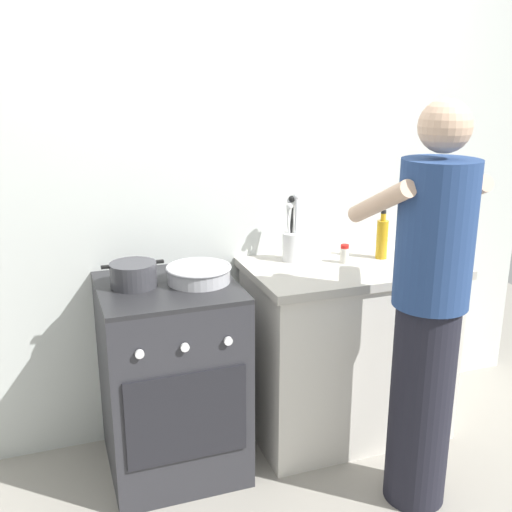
{
  "coord_description": "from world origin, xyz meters",
  "views": [
    {
      "loc": [
        -0.82,
        -2.34,
        1.78
      ],
      "look_at": [
        0.05,
        0.12,
        1.0
      ],
      "focal_mm": 42.61,
      "sensor_mm": 36.0,
      "label": 1
    }
  ],
  "objects_px": {
    "spice_bottle": "(344,254)",
    "oil_bottle": "(382,238)",
    "stove_range": "(172,378)",
    "person": "(428,314)",
    "pot": "(133,275)",
    "mixing_bowl": "(199,273)",
    "utensil_crock": "(292,241)"
  },
  "relations": [
    {
      "from": "utensil_crock",
      "to": "oil_bottle",
      "type": "height_order",
      "value": "utensil_crock"
    },
    {
      "from": "utensil_crock",
      "to": "spice_bottle",
      "type": "distance_m",
      "value": 0.26
    },
    {
      "from": "mixing_bowl",
      "to": "utensil_crock",
      "type": "height_order",
      "value": "utensil_crock"
    },
    {
      "from": "pot",
      "to": "person",
      "type": "height_order",
      "value": "person"
    },
    {
      "from": "spice_bottle",
      "to": "person",
      "type": "bearing_deg",
      "value": -84.48
    },
    {
      "from": "utensil_crock",
      "to": "oil_bottle",
      "type": "relative_size",
      "value": 1.37
    },
    {
      "from": "pot",
      "to": "oil_bottle",
      "type": "bearing_deg",
      "value": 0.52
    },
    {
      "from": "mixing_bowl",
      "to": "oil_bottle",
      "type": "bearing_deg",
      "value": 2.99
    },
    {
      "from": "pot",
      "to": "oil_bottle",
      "type": "xyz_separation_m",
      "value": [
        1.23,
        0.01,
        0.05
      ]
    },
    {
      "from": "spice_bottle",
      "to": "oil_bottle",
      "type": "distance_m",
      "value": 0.22
    },
    {
      "from": "mixing_bowl",
      "to": "oil_bottle",
      "type": "height_order",
      "value": "oil_bottle"
    },
    {
      "from": "mixing_bowl",
      "to": "oil_bottle",
      "type": "distance_m",
      "value": 0.95
    },
    {
      "from": "stove_range",
      "to": "person",
      "type": "distance_m",
      "value": 1.18
    },
    {
      "from": "stove_range",
      "to": "spice_bottle",
      "type": "height_order",
      "value": "spice_bottle"
    },
    {
      "from": "spice_bottle",
      "to": "utensil_crock",
      "type": "bearing_deg",
      "value": 151.52
    },
    {
      "from": "stove_range",
      "to": "oil_bottle",
      "type": "height_order",
      "value": "oil_bottle"
    },
    {
      "from": "pot",
      "to": "spice_bottle",
      "type": "relative_size",
      "value": 2.91
    },
    {
      "from": "mixing_bowl",
      "to": "person",
      "type": "relative_size",
      "value": 0.17
    },
    {
      "from": "mixing_bowl",
      "to": "stove_range",
      "type": "bearing_deg",
      "value": 177.72
    },
    {
      "from": "stove_range",
      "to": "mixing_bowl",
      "type": "relative_size",
      "value": 3.09
    },
    {
      "from": "mixing_bowl",
      "to": "utensil_crock",
      "type": "distance_m",
      "value": 0.54
    },
    {
      "from": "mixing_bowl",
      "to": "spice_bottle",
      "type": "height_order",
      "value": "spice_bottle"
    },
    {
      "from": "stove_range",
      "to": "pot",
      "type": "bearing_deg",
      "value": 166.8
    },
    {
      "from": "spice_bottle",
      "to": "person",
      "type": "distance_m",
      "value": 0.62
    },
    {
      "from": "spice_bottle",
      "to": "oil_bottle",
      "type": "relative_size",
      "value": 0.38
    },
    {
      "from": "person",
      "to": "oil_bottle",
      "type": "bearing_deg",
      "value": 76.42
    },
    {
      "from": "pot",
      "to": "person",
      "type": "bearing_deg",
      "value": -29.55
    },
    {
      "from": "utensil_crock",
      "to": "spice_bottle",
      "type": "xyz_separation_m",
      "value": [
        0.22,
        -0.12,
        -0.06
      ]
    },
    {
      "from": "stove_range",
      "to": "pot",
      "type": "relative_size",
      "value": 3.37
    },
    {
      "from": "pot",
      "to": "mixing_bowl",
      "type": "bearing_deg",
      "value": -7.81
    },
    {
      "from": "person",
      "to": "spice_bottle",
      "type": "bearing_deg",
      "value": 95.52
    },
    {
      "from": "stove_range",
      "to": "pot",
      "type": "distance_m",
      "value": 0.52
    }
  ]
}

